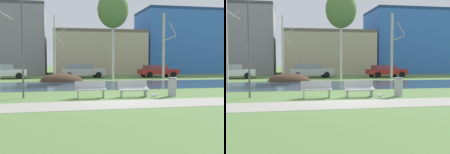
{
  "view_description": "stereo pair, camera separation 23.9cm",
  "coord_description": "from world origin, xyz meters",
  "views": [
    {
      "loc": [
        -2.76,
        -13.54,
        2.01
      ],
      "look_at": [
        0.07,
        1.03,
        1.05
      ],
      "focal_mm": 44.6,
      "sensor_mm": 36.0,
      "label": 1
    },
    {
      "loc": [
        -2.53,
        -13.59,
        2.01
      ],
      "look_at": [
        0.07,
        1.03,
        1.05
      ],
      "focal_mm": 44.6,
      "sensor_mm": 36.0,
      "label": 2
    }
  ],
  "objects": [
    {
      "name": "ground_plane",
      "position": [
        0.0,
        10.0,
        0.0
      ],
      "size": [
        120.0,
        120.0,
        0.0
      ],
      "primitive_type": "plane",
      "color": "#5B7F42"
    },
    {
      "name": "paved_path_strip",
      "position": [
        0.0,
        -1.62,
        0.01
      ],
      "size": [
        60.0,
        2.35,
        0.01
      ],
      "primitive_type": "cube",
      "color": "#9E998E",
      "rests_on": "ground"
    },
    {
      "name": "river_band",
      "position": [
        0.0,
        7.64,
        0.0
      ],
      "size": [
        80.0,
        7.19,
        0.01
      ],
      "primitive_type": "cube",
      "color": "#2D475B",
      "rests_on": "ground"
    },
    {
      "name": "soil_mound",
      "position": [
        -2.46,
        12.31,
        0.0
      ],
      "size": [
        3.82,
        3.48,
        1.42
      ],
      "primitive_type": "ellipsoid",
      "color": "#423021",
      "rests_on": "ground"
    },
    {
      "name": "bench_left",
      "position": [
        -1.13,
        0.6,
        0.47
      ],
      "size": [
        1.6,
        0.56,
        0.87
      ],
      "color": "#9EA0A3",
      "rests_on": "ground"
    },
    {
      "name": "bench_right",
      "position": [
        1.13,
        0.6,
        0.47
      ],
      "size": [
        1.6,
        0.56,
        0.87
      ],
      "color": "#9EA0A3",
      "rests_on": "ground"
    },
    {
      "name": "trash_bin",
      "position": [
        3.28,
        0.5,
        0.53
      ],
      "size": [
        0.47,
        0.47,
        1.02
      ],
      "color": "#999B9E",
      "rests_on": "ground"
    },
    {
      "name": "seagull",
      "position": [
        2.13,
        0.12,
        0.13
      ],
      "size": [
        0.4,
        0.15,
        0.25
      ],
      "color": "white",
      "rests_on": "ground"
    },
    {
      "name": "streetlamp",
      "position": [
        -4.53,
        1.27,
        3.98
      ],
      "size": [
        0.32,
        0.32,
        6.08
      ],
      "color": "#4C4C51",
      "rests_on": "ground"
    },
    {
      "name": "birch_left",
      "position": [
        -3.04,
        13.67,
        3.15
      ],
      "size": [
        1.18,
        1.93,
        6.17
      ],
      "color": "beige",
      "rests_on": "ground"
    },
    {
      "name": "birch_center_left",
      "position": [
        2.57,
        13.4,
        6.82
      ],
      "size": [
        3.04,
        3.04,
        8.78
      ],
      "color": "beige",
      "rests_on": "ground"
    },
    {
      "name": "birch_center",
      "position": [
        7.91,
        13.48,
        3.4
      ],
      "size": [
        1.45,
        2.59,
        6.64
      ],
      "color": "#BCB7A8",
      "rests_on": "ground"
    },
    {
      "name": "parked_van_nearest_white",
      "position": [
        -8.3,
        16.29,
        0.76
      ],
      "size": [
        4.66,
        2.28,
        1.43
      ],
      "color": "silver",
      "rests_on": "ground"
    },
    {
      "name": "parked_sedan_second_silver",
      "position": [
        -0.28,
        16.41,
        0.8
      ],
      "size": [
        4.84,
        2.33,
        1.51
      ],
      "color": "#B2B5BC",
      "rests_on": "ground"
    },
    {
      "name": "parked_hatch_third_red",
      "position": [
        8.16,
        16.0,
        0.72
      ],
      "size": [
        4.46,
        2.34,
        1.33
      ],
      "color": "maroon",
      "rests_on": "ground"
    },
    {
      "name": "building_beige_block",
      "position": [
        2.57,
        24.96,
        2.85
      ],
      "size": [
        11.79,
        9.76,
        5.7
      ],
      "color": "#BCAD8E",
      "rests_on": "ground"
    },
    {
      "name": "building_blue_store",
      "position": [
        17.0,
        25.18,
        4.51
      ],
      "size": [
        15.83,
        7.88,
        9.02
      ],
      "color": "#3870C6",
      "rests_on": "ground"
    }
  ]
}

